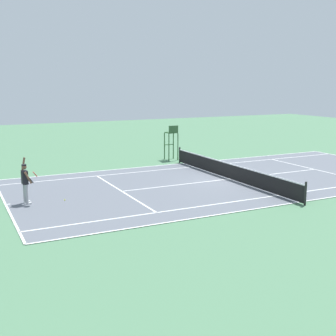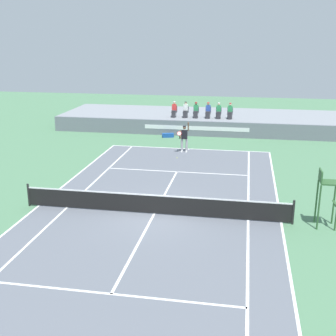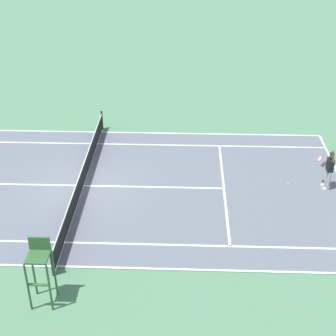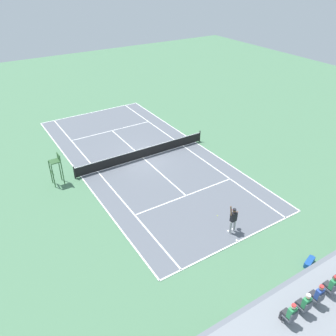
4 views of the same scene
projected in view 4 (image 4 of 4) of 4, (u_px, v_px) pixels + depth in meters
ground_plane at (143, 158)px, 29.08m from camera, size 80.00×80.00×0.00m
court at (143, 158)px, 29.08m from camera, size 11.08×23.88×0.03m
net at (143, 153)px, 28.81m from camera, size 11.98×0.10×1.07m
barrier_wall at (297, 283)px, 17.12m from camera, size 23.52×0.25×1.20m
spectator_seated_2 at (331, 285)px, 15.55m from camera, size 0.44×0.60×1.27m
spectator_seated_3 at (317, 295)px, 15.10m from camera, size 0.44×0.60×1.27m
spectator_seated_4 at (304, 304)px, 14.72m from camera, size 0.44×0.60×1.27m
spectator_seated_5 at (289, 313)px, 14.30m from camera, size 0.44×0.60×1.27m
tennis_player at (233, 220)px, 20.70m from camera, size 0.76×0.65×2.08m
tennis_ball at (217, 216)px, 22.50m from camera, size 0.07×0.07×0.07m
umpire_chair at (56, 166)px, 25.03m from camera, size 0.77×0.77×2.44m
equipment_bag at (309, 262)px, 18.90m from camera, size 0.95×0.58×0.32m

